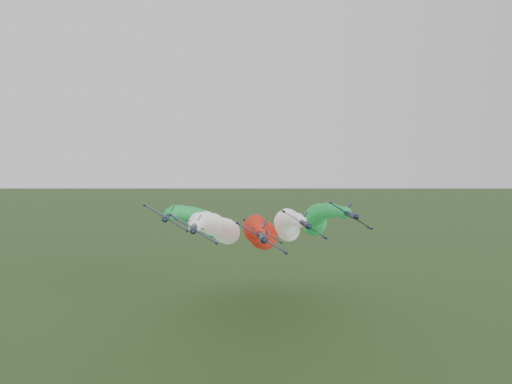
% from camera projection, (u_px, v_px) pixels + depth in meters
% --- Properties ---
extents(jet_lead, '(18.75, 93.57, 19.98)m').
position_uv_depth(jet_lead, '(260.00, 233.00, 154.43)').
color(jet_lead, black).
rests_on(jet_lead, ground).
extents(jet_inner_left, '(18.61, 93.44, 19.84)m').
position_uv_depth(jet_inner_left, '(219.00, 228.00, 161.19)').
color(jet_inner_left, black).
rests_on(jet_inner_left, ground).
extents(jet_inner_right, '(18.63, 93.45, 19.86)m').
position_uv_depth(jet_inner_right, '(287.00, 225.00, 166.57)').
color(jet_inner_right, black).
rests_on(jet_inner_right, ground).
extents(jet_outer_left, '(18.97, 93.80, 20.20)m').
position_uv_depth(jet_outer_left, '(201.00, 221.00, 170.96)').
color(jet_outer_left, black).
rests_on(jet_outer_left, ground).
extents(jet_outer_right, '(18.55, 93.38, 19.78)m').
position_uv_depth(jet_outer_right, '(316.00, 219.00, 172.01)').
color(jet_outer_right, black).
rests_on(jet_outer_right, ground).
extents(jet_trail, '(18.83, 93.66, 20.06)m').
position_uv_depth(jet_trail, '(261.00, 229.00, 181.97)').
color(jet_trail, black).
rests_on(jet_trail, ground).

